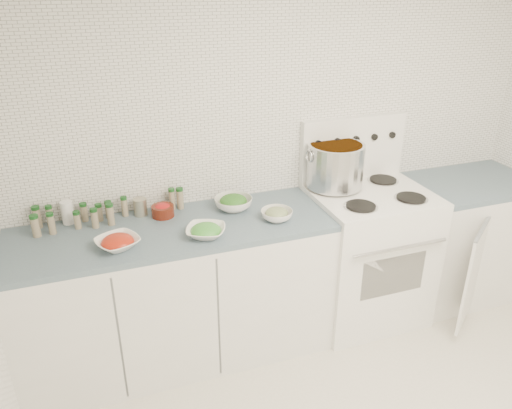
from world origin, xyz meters
name	(u,v)px	position (x,y,z in m)	size (l,w,h in m)	color
room_walls	(446,176)	(0.00, 0.00, 1.56)	(3.54, 3.04, 2.52)	white
counter_left	(177,293)	(-0.82, 1.19, 0.45)	(1.85, 0.62, 0.90)	white
stove	(365,251)	(0.48, 1.19, 0.50)	(0.76, 0.70, 1.36)	white
counter_right	(462,237)	(1.30, 1.19, 0.45)	(0.89, 0.87, 0.90)	white
stock_pot	(335,164)	(0.29, 1.35, 1.10)	(0.39, 0.37, 0.28)	silver
bowl_tomato	(118,242)	(-1.14, 1.06, 0.93)	(0.29, 0.29, 0.07)	white
bowl_snowpea	(206,231)	(-0.66, 1.03, 0.93)	(0.28, 0.28, 0.07)	white
bowl_broccoli	(233,202)	(-0.42, 1.32, 0.94)	(0.30, 0.30, 0.09)	white
bowl_zucchini	(277,214)	(-0.22, 1.09, 0.93)	(0.21, 0.21, 0.08)	white
bowl_pepper	(163,210)	(-0.85, 1.36, 0.94)	(0.13, 0.13, 0.08)	#50190D
salt_canister	(67,212)	(-1.38, 1.45, 0.97)	(0.07, 0.07, 0.14)	white
tin_can	(140,207)	(-0.97, 1.42, 0.95)	(0.08, 0.08, 0.10)	#A09C87
spice_cluster	(94,213)	(-1.23, 1.40, 0.96)	(0.87, 0.16, 0.14)	gray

